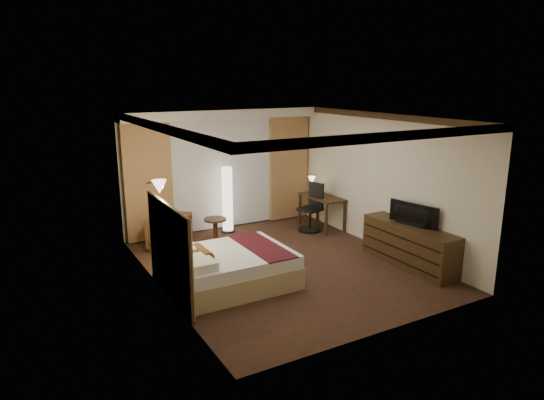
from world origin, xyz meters
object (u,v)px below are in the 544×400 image
side_table (215,230)px  office_chair (310,207)px  armchair (169,230)px  television (411,210)px  bed (230,268)px  desk (322,212)px  floor_lamp (227,199)px  dresser (409,246)px

side_table → office_chair: office_chair is taller
armchair → office_chair: 3.15m
television → armchair: bearing=37.7°
armchair → television: (3.48, -3.06, 0.67)m
bed → desk: bearing=30.6°
desk → television: size_ratio=1.17×
floor_lamp → office_chair: bearing=-27.8°
office_chair → floor_lamp: bearing=135.7°
side_table → desk: desk is taller
armchair → side_table: (0.95, -0.11, -0.13)m
floor_lamp → television: size_ratio=1.50×
armchair → desk: 3.48m
dresser → television: television is taller
bed → armchair: size_ratio=2.57×
television → office_chair: bearing=-3.0°
office_chair → television: television is taller
side_table → television: television is taller
bed → office_chair: 3.35m
side_table → office_chair: size_ratio=0.47×
bed → desk: size_ratio=1.71×
bed → office_chair: bearing=32.9°
dresser → floor_lamp: bearing=120.2°
armchair → side_table: bearing=29.4°
side_table → dresser: dresser is taller
desk → office_chair: (-0.35, -0.05, 0.17)m
dresser → desk: bearing=91.1°
armchair → floor_lamp: bearing=52.0°
side_table → television: bearing=-49.5°
bed → dresser: bearing=-14.4°
side_table → office_chair: (2.16, -0.32, 0.29)m
desk → office_chair: bearing=-171.9°
side_table → floor_lamp: floor_lamp is taller
dresser → television: (-0.03, 0.00, 0.67)m
floor_lamp → dresser: 4.06m
armchair → television: 4.69m
armchair → desk: size_ratio=0.66×
dresser → bed: bearing=165.6°
armchair → office_chair: size_ratio=0.71×
office_chair → side_table: bearing=155.1°
floor_lamp → television: (2.00, -3.50, 0.31)m
armchair → dresser: bearing=-5.4°
side_table → floor_lamp: 0.90m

